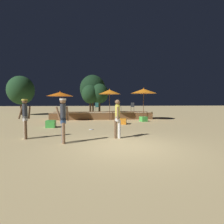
% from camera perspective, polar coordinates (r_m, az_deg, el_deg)
% --- Properties ---
extents(ground_plane, '(120.00, 120.00, 0.00)m').
position_cam_1_polar(ground_plane, '(6.91, 4.97, -11.18)').
color(ground_plane, tan).
extents(wooden_deck, '(9.83, 2.66, 0.73)m').
position_cam_1_polar(wooden_deck, '(17.80, -3.41, -1.09)').
color(wooden_deck, brown).
rests_on(wooden_deck, ground).
extents(patio_umbrella_0, '(2.05, 2.05, 2.91)m').
position_cam_1_polar(patio_umbrella_0, '(16.32, -0.81, 6.57)').
color(patio_umbrella_0, brown).
rests_on(patio_umbrella_0, ground).
extents(patio_umbrella_1, '(2.38, 2.38, 2.66)m').
position_cam_1_polar(patio_umbrella_1, '(16.44, -16.61, 5.61)').
color(patio_umbrella_1, brown).
rests_on(patio_umbrella_1, ground).
extents(patio_umbrella_2, '(2.42, 2.42, 3.01)m').
position_cam_1_polar(patio_umbrella_2, '(16.85, 10.28, 6.73)').
color(patio_umbrella_2, brown).
rests_on(patio_umbrella_2, ground).
extents(cube_seat_0, '(0.66, 0.66, 0.42)m').
position_cam_1_polar(cube_seat_0, '(15.42, 10.22, -2.28)').
color(cube_seat_0, '#4CC651').
rests_on(cube_seat_0, ground).
extents(cube_seat_1, '(0.75, 0.75, 0.44)m').
position_cam_1_polar(cube_seat_1, '(13.45, 3.39, -3.03)').
color(cube_seat_1, orange).
rests_on(cube_seat_1, ground).
extents(cube_seat_2, '(0.61, 0.61, 0.48)m').
position_cam_1_polar(cube_seat_2, '(12.40, -19.34, -3.69)').
color(cube_seat_2, '#4CC651').
rests_on(cube_seat_2, ground).
extents(person_0, '(0.55, 0.31, 1.88)m').
position_cam_1_polar(person_0, '(7.50, -15.68, -1.67)').
color(person_0, '#997051').
rests_on(person_0, ground).
extents(person_1, '(0.54, 0.31, 1.87)m').
position_cam_1_polar(person_1, '(9.03, -26.52, -1.11)').
color(person_1, brown).
rests_on(person_1, ground).
extents(person_2, '(0.31, 0.56, 1.83)m').
position_cam_1_polar(person_2, '(8.22, 1.80, -1.62)').
color(person_2, white).
rests_on(person_2, ground).
extents(bistro_chair_0, '(0.42, 0.42, 0.90)m').
position_cam_1_polar(bistro_chair_0, '(18.30, 6.71, 1.98)').
color(bistro_chair_0, '#2D3338').
rests_on(bistro_chair_0, wooden_deck).
extents(bistro_chair_1, '(0.48, 0.48, 0.90)m').
position_cam_1_polar(bistro_chair_1, '(18.18, 2.12, 1.99)').
color(bistro_chair_1, '#47474C').
rests_on(bistro_chair_1, wooden_deck).
extents(bistro_chair_2, '(0.46, 0.46, 0.90)m').
position_cam_1_polar(bistro_chair_2, '(17.45, -5.07, 1.91)').
color(bistro_chair_2, '#1E4C47').
rests_on(bistro_chair_2, wooden_deck).
extents(frisbee_disc, '(0.26, 0.26, 0.03)m').
position_cam_1_polar(frisbee_disc, '(10.89, -6.80, -5.68)').
color(frisbee_disc, white).
rests_on(frisbee_disc, ground).
extents(background_tree_0, '(3.88, 3.88, 5.77)m').
position_cam_1_polar(background_tree_0, '(27.11, -6.31, 7.47)').
color(background_tree_0, '#3D2B1C').
rests_on(background_tree_0, ground).
extents(background_tree_1, '(2.44, 2.44, 4.11)m').
position_cam_1_polar(background_tree_1, '(25.46, -7.14, 5.74)').
color(background_tree_1, '#3D2B1C').
rests_on(background_tree_1, ground).
extents(background_tree_2, '(3.31, 3.31, 4.99)m').
position_cam_1_polar(background_tree_2, '(25.37, -27.62, 6.31)').
color(background_tree_2, '#3D2B1C').
rests_on(background_tree_2, ground).
extents(background_tree_3, '(2.62, 2.62, 4.34)m').
position_cam_1_polar(background_tree_3, '(25.66, -4.12, 6.02)').
color(background_tree_3, '#3D2B1C').
rests_on(background_tree_3, ground).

